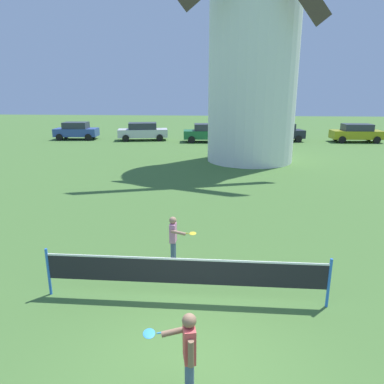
{
  "coord_description": "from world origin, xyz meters",
  "views": [
    {
      "loc": [
        0.42,
        -5.03,
        4.39
      ],
      "look_at": [
        -0.29,
        3.8,
        1.87
      ],
      "focal_mm": 33.67,
      "sensor_mm": 36.0,
      "label": 1
    }
  ],
  "objects_px": {
    "parked_car_silver": "(143,131)",
    "parked_car_black": "(280,132)",
    "parked_car_blue": "(76,130)",
    "player_near": "(188,350)",
    "tennis_net": "(184,271)",
    "windmill": "(255,25)",
    "parked_car_green": "(208,133)",
    "player_far": "(174,237)",
    "parked_car_mustard": "(356,133)"
  },
  "relations": [
    {
      "from": "parked_car_green",
      "to": "tennis_net",
      "type": "bearing_deg",
      "value": -89.0
    },
    {
      "from": "windmill",
      "to": "player_far",
      "type": "bearing_deg",
      "value": -101.67
    },
    {
      "from": "parked_car_green",
      "to": "parked_car_blue",
      "type": "bearing_deg",
      "value": 176.67
    },
    {
      "from": "player_far",
      "to": "parked_car_green",
      "type": "distance_m",
      "value": 22.96
    },
    {
      "from": "parked_car_mustard",
      "to": "parked_car_silver",
      "type": "bearing_deg",
      "value": -179.01
    },
    {
      "from": "player_far",
      "to": "parked_car_mustard",
      "type": "height_order",
      "value": "parked_car_mustard"
    },
    {
      "from": "player_far",
      "to": "parked_car_green",
      "type": "relative_size",
      "value": 0.29
    },
    {
      "from": "player_far",
      "to": "parked_car_black",
      "type": "height_order",
      "value": "parked_car_black"
    },
    {
      "from": "parked_car_blue",
      "to": "parked_car_black",
      "type": "relative_size",
      "value": 0.92
    },
    {
      "from": "tennis_net",
      "to": "parked_car_black",
      "type": "distance_m",
      "value": 26.3
    },
    {
      "from": "parked_car_green",
      "to": "parked_car_mustard",
      "type": "height_order",
      "value": "same"
    },
    {
      "from": "tennis_net",
      "to": "player_far",
      "type": "bearing_deg",
      "value": 104.22
    },
    {
      "from": "player_far",
      "to": "parked_car_blue",
      "type": "height_order",
      "value": "parked_car_blue"
    },
    {
      "from": "player_near",
      "to": "parked_car_black",
      "type": "xyz_separation_m",
      "value": [
        5.6,
        28.1,
        0.03
      ]
    },
    {
      "from": "windmill",
      "to": "parked_car_blue",
      "type": "height_order",
      "value": "windmill"
    },
    {
      "from": "parked_car_black",
      "to": "parked_car_silver",
      "type": "bearing_deg",
      "value": -178.77
    },
    {
      "from": "player_far",
      "to": "parked_car_silver",
      "type": "xyz_separation_m",
      "value": [
        -5.88,
        23.56,
        0.1
      ]
    },
    {
      "from": "windmill",
      "to": "tennis_net",
      "type": "distance_m",
      "value": 18.08
    },
    {
      "from": "tennis_net",
      "to": "player_near",
      "type": "distance_m",
      "value": 2.5
    },
    {
      "from": "tennis_net",
      "to": "parked_car_silver",
      "type": "height_order",
      "value": "parked_car_silver"
    },
    {
      "from": "player_far",
      "to": "parked_car_black",
      "type": "bearing_deg",
      "value": 75.07
    },
    {
      "from": "windmill",
      "to": "tennis_net",
      "type": "xyz_separation_m",
      "value": [
        -2.54,
        -16.31,
        -7.37
      ]
    },
    {
      "from": "parked_car_blue",
      "to": "parked_car_green",
      "type": "relative_size",
      "value": 0.9
    },
    {
      "from": "windmill",
      "to": "parked_car_green",
      "type": "height_order",
      "value": "windmill"
    },
    {
      "from": "parked_car_green",
      "to": "windmill",
      "type": "bearing_deg",
      "value": -70.59
    },
    {
      "from": "parked_car_silver",
      "to": "parked_car_black",
      "type": "distance_m",
      "value": 12.24
    },
    {
      "from": "player_near",
      "to": "parked_car_mustard",
      "type": "xyz_separation_m",
      "value": [
        12.15,
        28.16,
        0.04
      ]
    },
    {
      "from": "player_near",
      "to": "player_far",
      "type": "xyz_separation_m",
      "value": [
        -0.76,
        4.27,
        -0.06
      ]
    },
    {
      "from": "windmill",
      "to": "parked_car_mustard",
      "type": "relative_size",
      "value": 3.75
    },
    {
      "from": "windmill",
      "to": "player_far",
      "type": "distance_m",
      "value": 16.54
    },
    {
      "from": "tennis_net",
      "to": "parked_car_green",
      "type": "height_order",
      "value": "parked_car_green"
    },
    {
      "from": "tennis_net",
      "to": "parked_car_black",
      "type": "bearing_deg",
      "value": 77.03
    },
    {
      "from": "tennis_net",
      "to": "parked_car_blue",
      "type": "bearing_deg",
      "value": 116.23
    },
    {
      "from": "tennis_net",
      "to": "player_near",
      "type": "xyz_separation_m",
      "value": [
        0.3,
        -2.48,
        0.09
      ]
    },
    {
      "from": "windmill",
      "to": "parked_car_black",
      "type": "height_order",
      "value": "windmill"
    },
    {
      "from": "player_near",
      "to": "parked_car_silver",
      "type": "distance_m",
      "value": 28.62
    },
    {
      "from": "parked_car_blue",
      "to": "player_near",
      "type": "bearing_deg",
      "value": -65.31
    },
    {
      "from": "parked_car_black",
      "to": "parked_car_mustard",
      "type": "xyz_separation_m",
      "value": [
        6.55,
        0.06,
        0.0
      ]
    },
    {
      "from": "parked_car_silver",
      "to": "parked_car_black",
      "type": "height_order",
      "value": "same"
    },
    {
      "from": "parked_car_green",
      "to": "parked_car_mustard",
      "type": "relative_size",
      "value": 1.02
    },
    {
      "from": "parked_car_blue",
      "to": "parked_car_silver",
      "type": "xyz_separation_m",
      "value": [
        6.21,
        -0.1,
        0.0
      ]
    },
    {
      "from": "parked_car_mustard",
      "to": "parked_car_green",
      "type": "bearing_deg",
      "value": -175.87
    },
    {
      "from": "player_far",
      "to": "parked_car_blue",
      "type": "bearing_deg",
      "value": 117.07
    },
    {
      "from": "player_near",
      "to": "parked_car_silver",
      "type": "height_order",
      "value": "parked_car_silver"
    },
    {
      "from": "tennis_net",
      "to": "player_far",
      "type": "height_order",
      "value": "player_far"
    },
    {
      "from": "tennis_net",
      "to": "parked_car_black",
      "type": "height_order",
      "value": "parked_car_black"
    },
    {
      "from": "windmill",
      "to": "parked_car_blue",
      "type": "distance_m",
      "value": 19.08
    },
    {
      "from": "parked_car_black",
      "to": "parked_car_mustard",
      "type": "relative_size",
      "value": 1.0
    },
    {
      "from": "player_far",
      "to": "parked_car_silver",
      "type": "bearing_deg",
      "value": 104.01
    },
    {
      "from": "parked_car_blue",
      "to": "parked_car_silver",
      "type": "bearing_deg",
      "value": -0.92
    }
  ]
}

